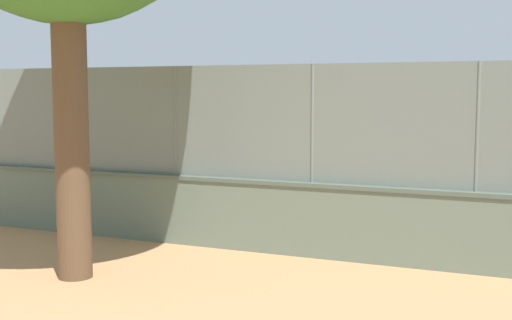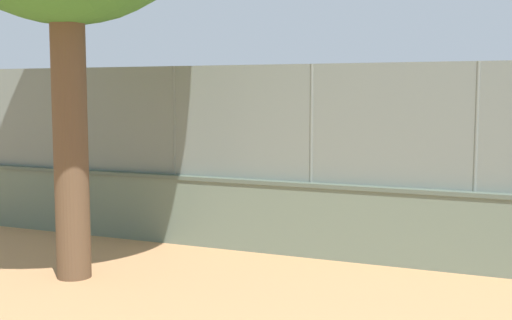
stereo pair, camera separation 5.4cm
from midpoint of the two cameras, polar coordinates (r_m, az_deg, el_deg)
ground_plane at (r=25.69m, az=9.64°, el=-1.35°), size 260.00×260.00×0.00m
perimeter_wall at (r=13.61m, az=-1.25°, el=-4.59°), size 27.86×0.77×1.46m
fence_panel_on_wall at (r=13.39m, az=-1.27°, el=3.28°), size 27.37×0.38×2.28m
player_near_wall_returning at (r=23.54m, az=3.79°, el=0.29°), size 0.89×0.96×1.55m
player_foreground_swinging at (r=21.30m, az=-0.59°, el=-0.04°), size 0.78×1.10×1.70m
sports_ball at (r=21.87m, az=0.16°, el=1.55°), size 0.20×0.20×0.20m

